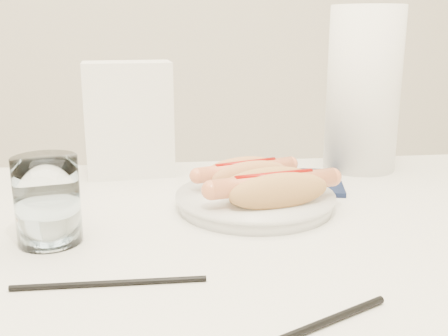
{
  "coord_description": "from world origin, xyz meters",
  "views": [
    {
      "loc": [
        -0.04,
        -0.65,
        1.02
      ],
      "look_at": [
        0.05,
        0.09,
        0.82
      ],
      "focal_mm": 42.7,
      "sensor_mm": 36.0,
      "label": 1
    }
  ],
  "objects": [
    {
      "name": "table",
      "position": [
        0.0,
        0.0,
        0.69
      ],
      "size": [
        1.2,
        0.8,
        0.75
      ],
      "color": "white",
      "rests_on": "ground"
    },
    {
      "name": "plate",
      "position": [
        0.1,
        0.11,
        0.76
      ],
      "size": [
        0.29,
        0.29,
        0.02
      ],
      "primitive_type": "cylinder",
      "rotation": [
        0.0,
        0.0,
        -0.32
      ],
      "color": "silver",
      "rests_on": "table"
    },
    {
      "name": "hotdog_left",
      "position": [
        0.09,
        0.16,
        0.79
      ],
      "size": [
        0.17,
        0.1,
        0.05
      ],
      "rotation": [
        0.0,
        0.0,
        0.32
      ],
      "color": "tan",
      "rests_on": "plate"
    },
    {
      "name": "hotdog_right",
      "position": [
        0.12,
        0.06,
        0.79
      ],
      "size": [
        0.19,
        0.11,
        0.05
      ],
      "rotation": [
        0.0,
        0.0,
        0.23
      ],
      "color": "tan",
      "rests_on": "plate"
    },
    {
      "name": "water_glass",
      "position": [
        -0.18,
        0.01,
        0.81
      ],
      "size": [
        0.08,
        0.08,
        0.11
      ],
      "primitive_type": "cylinder",
      "color": "white",
      "rests_on": "table"
    },
    {
      "name": "chopstick_near",
      "position": [
        -0.1,
        -0.12,
        0.75
      ],
      "size": [
        0.21,
        0.01,
        0.01
      ],
      "primitive_type": "cylinder",
      "rotation": [
        0.0,
        1.57,
        -0.01
      ],
      "color": "black",
      "rests_on": "table"
    },
    {
      "name": "napkin_box",
      "position": [
        -0.1,
        0.32,
        0.85
      ],
      "size": [
        0.16,
        0.1,
        0.21
      ],
      "primitive_type": "cube",
      "rotation": [
        0.0,
        0.0,
        0.09
      ],
      "color": "white",
      "rests_on": "table"
    },
    {
      "name": "navy_napkin",
      "position": [
        0.2,
        0.23,
        0.75
      ],
      "size": [
        0.18,
        0.18,
        0.01
      ],
      "primitive_type": "cube",
      "rotation": [
        0.0,
        0.0,
        -0.22
      ],
      "color": "#111A36",
      "rests_on": "table"
    },
    {
      "name": "paper_towel_roll",
      "position": [
        0.34,
        0.32,
        0.9
      ],
      "size": [
        0.17,
        0.17,
        0.31
      ],
      "primitive_type": "cylinder",
      "rotation": [
        0.0,
        0.0,
        -0.29
      ],
      "color": "white",
      "rests_on": "table"
    }
  ]
}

